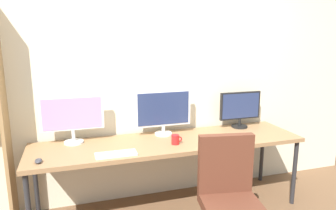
% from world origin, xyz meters
% --- Properties ---
extents(wall_back, '(5.06, 0.10, 2.60)m').
position_xyz_m(wall_back, '(0.00, 1.02, 1.30)').
color(wall_back, beige).
rests_on(wall_back, ground_plane).
extents(desk, '(2.66, 0.68, 0.74)m').
position_xyz_m(desk, '(0.00, 0.60, 0.69)').
color(desk, '#936D47').
rests_on(desk, ground_plane).
extents(monitor_left, '(0.59, 0.18, 0.46)m').
position_xyz_m(monitor_left, '(-0.90, 0.81, 1.01)').
color(monitor_left, silver).
rests_on(monitor_left, desk).
extents(monitor_center, '(0.59, 0.18, 0.47)m').
position_xyz_m(monitor_center, '(0.00, 0.81, 1.00)').
color(monitor_center, silver).
rests_on(monitor_center, desk).
extents(monitor_right, '(0.49, 0.18, 0.40)m').
position_xyz_m(monitor_right, '(0.90, 0.81, 0.96)').
color(monitor_right, black).
rests_on(monitor_right, desk).
extents(keyboard_left, '(0.35, 0.13, 0.02)m').
position_xyz_m(keyboard_left, '(-0.56, 0.37, 0.75)').
color(keyboard_left, silver).
rests_on(keyboard_left, desk).
extents(keyboard_right, '(0.33, 0.13, 0.02)m').
position_xyz_m(keyboard_right, '(0.56, 0.37, 0.75)').
color(keyboard_right, silver).
rests_on(keyboard_right, desk).
extents(computer_mouse, '(0.06, 0.10, 0.03)m').
position_xyz_m(computer_mouse, '(-1.18, 0.40, 0.76)').
color(computer_mouse, '#38383D').
rests_on(computer_mouse, desk).
extents(coffee_mug, '(0.11, 0.08, 0.09)m').
position_xyz_m(coffee_mug, '(0.02, 0.49, 0.79)').
color(coffee_mug, red).
rests_on(coffee_mug, desk).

